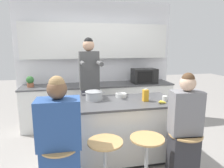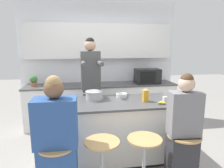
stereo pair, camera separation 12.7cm
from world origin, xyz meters
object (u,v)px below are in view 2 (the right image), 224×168
(cooking_pot, at_px, (94,95))
(juice_carton, at_px, (146,96))
(bar_stool_center_left, at_px, (102,163))
(person_seated_near, at_px, (183,135))
(bar_stool_leftmost, at_px, (58,168))
(person_cooking, at_px, (91,90))
(coffee_cup_near, at_px, (165,99))
(bar_stool_rightmost, at_px, (183,156))
(kitchen_island, at_px, (113,130))
(potted_plant, at_px, (34,81))
(banana_bunch, at_px, (162,103))
(person_wrapped_blanket, at_px, (57,143))
(microwave, at_px, (147,76))
(bar_stool_center_right, at_px, (144,159))
(fruit_bowl, at_px, (121,95))
(coffee_cup_far, at_px, (67,101))

(cooking_pot, bearing_deg, juice_carton, -16.46)
(bar_stool_center_left, bearing_deg, person_seated_near, -0.22)
(bar_stool_leftmost, bearing_deg, person_cooking, 71.70)
(person_seated_near, distance_m, coffee_cup_near, 0.67)
(bar_stool_rightmost, bearing_deg, coffee_cup_near, 88.82)
(kitchen_island, height_order, bar_stool_center_left, kitchen_island)
(person_seated_near, relative_size, potted_plant, 6.36)
(kitchen_island, height_order, bar_stool_rightmost, kitchen_island)
(bar_stool_leftmost, xyz_separation_m, coffee_cup_near, (1.52, 0.61, 0.56))
(kitchen_island, relative_size, banana_bunch, 13.14)
(bar_stool_center_left, xyz_separation_m, person_wrapped_blanket, (-0.50, -0.00, 0.29))
(bar_stool_rightmost, relative_size, microwave, 1.22)
(person_wrapped_blanket, bearing_deg, kitchen_island, 45.77)
(bar_stool_center_left, distance_m, coffee_cup_near, 1.31)
(kitchen_island, bearing_deg, person_cooking, 112.13)
(bar_stool_center_right, distance_m, person_wrapped_blanket, 1.05)
(bar_stool_center_left, relative_size, fruit_bowl, 3.73)
(kitchen_island, bearing_deg, person_seated_near, -44.40)
(juice_carton, height_order, microwave, microwave)
(microwave, bearing_deg, kitchen_island, -126.47)
(bar_stool_center_left, height_order, microwave, microwave)
(kitchen_island, bearing_deg, coffee_cup_near, -9.58)
(bar_stool_center_left, bearing_deg, cooking_pot, 91.21)
(banana_bunch, distance_m, potted_plant, 2.66)
(fruit_bowl, distance_m, banana_bunch, 0.68)
(person_seated_near, relative_size, coffee_cup_near, 13.43)
(person_wrapped_blanket, xyz_separation_m, banana_bunch, (1.41, 0.48, 0.25))
(bar_stool_center_left, xyz_separation_m, person_seated_near, (0.99, -0.00, 0.27))
(banana_bunch, xyz_separation_m, juice_carton, (-0.18, 0.18, 0.07))
(bar_stool_leftmost, height_order, person_wrapped_blanket, person_wrapped_blanket)
(bar_stool_leftmost, bearing_deg, person_seated_near, 0.56)
(person_seated_near, height_order, banana_bunch, person_seated_near)
(person_seated_near, height_order, cooking_pot, person_seated_near)
(kitchen_island, relative_size, coffee_cup_near, 17.84)
(bar_stool_rightmost, relative_size, coffee_cup_far, 6.14)
(person_wrapped_blanket, distance_m, fruit_bowl, 1.36)
(coffee_cup_far, relative_size, potted_plant, 0.48)
(person_seated_near, height_order, fruit_bowl, person_seated_near)
(cooking_pot, relative_size, coffee_cup_far, 3.27)
(person_wrapped_blanket, bearing_deg, bar_stool_center_right, 1.05)
(bar_stool_center_left, relative_size, banana_bunch, 4.59)
(potted_plant, bearing_deg, microwave, -0.98)
(kitchen_island, distance_m, potted_plant, 2.07)
(cooking_pot, height_order, fruit_bowl, cooking_pot)
(bar_stool_center_right, xyz_separation_m, microwave, (0.77, 2.12, 0.68))
(bar_stool_leftmost, bearing_deg, kitchen_island, 44.51)
(potted_plant, bearing_deg, bar_stool_rightmost, -44.98)
(banana_bunch, distance_m, microwave, 1.67)
(person_cooking, height_order, coffee_cup_far, person_cooking)
(person_cooking, bearing_deg, bar_stool_leftmost, -110.04)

